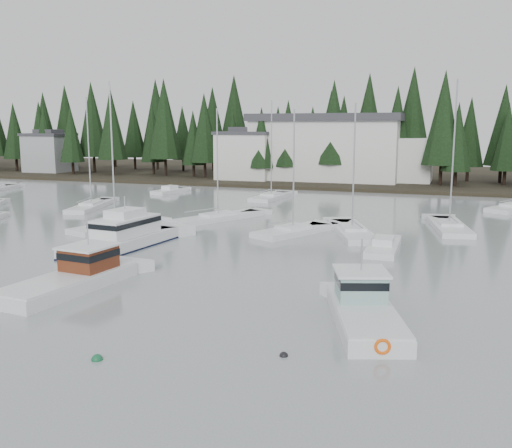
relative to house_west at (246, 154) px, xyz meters
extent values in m
cube|color=black|center=(18.00, 18.00, -4.65)|extent=(240.00, 54.00, 1.00)
cube|color=silver|center=(0.00, 0.00, -0.40)|extent=(9.00, 7.00, 7.50)
cube|color=#38383D|center=(0.00, 0.00, 3.60)|extent=(9.54, 7.42, 0.50)
cube|color=#38383D|center=(0.00, 0.00, 4.20)|extent=(4.95, 3.85, 0.80)
cube|color=#999EA0|center=(-42.00, 2.00, -0.65)|extent=(8.00, 7.00, 7.00)
cube|color=#38383D|center=(-42.00, 2.00, 3.10)|extent=(8.48, 7.42, 0.50)
cube|color=#38383D|center=(-42.00, 2.00, 3.70)|extent=(4.40, 3.85, 0.80)
cube|color=silver|center=(13.00, 3.00, 0.85)|extent=(24.00, 10.00, 10.00)
cube|color=#38383D|center=(13.00, 3.00, 6.15)|extent=(25.00, 11.00, 1.20)
cube|color=silver|center=(25.00, 5.00, -0.65)|extent=(10.00, 8.00, 7.00)
cube|color=silver|center=(12.71, -64.19, -4.55)|extent=(3.96, 9.36, 1.31)
cube|color=silver|center=(12.71, -64.19, -3.85)|extent=(3.88, 9.17, 0.12)
cube|color=#4E1E0F|center=(12.90, -62.38, -3.14)|extent=(2.75, 2.97, 1.41)
cube|color=white|center=(12.90, -62.38, -2.38)|extent=(3.09, 3.36, 0.12)
cube|color=black|center=(12.90, -62.38, -2.86)|extent=(2.82, 3.02, 0.40)
cylinder|color=#A5A8AD|center=(12.90, -62.38, -1.52)|extent=(0.08, 0.08, 1.62)
cube|color=black|center=(10.20, -63.93, -4.71)|extent=(1.54, 3.34, 0.56)
cube|color=silver|center=(9.33, -53.21, -4.51)|extent=(4.46, 11.16, 1.58)
cube|color=black|center=(9.33, -53.21, -4.63)|extent=(4.50, 11.21, 0.22)
cube|color=white|center=(9.39, -52.67, -2.98)|extent=(3.32, 5.91, 1.43)
cube|color=black|center=(9.39, -52.67, -2.63)|extent=(3.40, 5.97, 0.40)
cube|color=white|center=(9.39, -52.67, -1.94)|extent=(2.30, 3.02, 0.64)
cylinder|color=#A5A8AD|center=(9.39, -52.67, -1.15)|extent=(0.10, 0.10, 1.09)
cube|color=silver|center=(30.00, -64.49, -4.55)|extent=(5.23, 8.55, 1.31)
cube|color=silver|center=(30.00, -64.49, -3.85)|extent=(5.12, 8.38, 0.12)
cube|color=#87B1AB|center=(29.49, -62.96, -3.14)|extent=(2.96, 3.03, 1.41)
cube|color=white|center=(29.49, -62.96, -2.38)|extent=(3.33, 3.42, 0.12)
cube|color=black|center=(29.49, -62.96, -2.86)|extent=(3.03, 3.09, 0.40)
cylinder|color=#A5A8AD|center=(29.49, -62.96, -1.53)|extent=(0.08, 0.08, 1.61)
torus|color=#F2590C|center=(31.27, -68.32, -4.10)|extent=(0.71, 0.36, 0.71)
cube|color=silver|center=(33.39, -35.91, -4.68)|extent=(4.55, 10.09, 1.05)
cube|color=white|center=(33.39, -35.91, -4.03)|extent=(2.53, 3.62, 0.30)
cylinder|color=#A5A8AD|center=(33.39, -35.91, 2.37)|extent=(0.14, 0.14, 13.06)
cube|color=silver|center=(10.94, -20.01, -4.68)|extent=(3.43, 9.23, 1.05)
cube|color=white|center=(10.94, -20.01, -4.03)|extent=(2.17, 3.21, 0.30)
cylinder|color=#A5A8AD|center=(10.94, -20.01, 1.93)|extent=(0.14, 0.14, 12.17)
cube|color=silver|center=(-6.22, -35.18, -4.68)|extent=(5.03, 10.92, 1.05)
cube|color=white|center=(-6.22, -35.18, -4.03)|extent=(2.55, 3.93, 0.30)
cylinder|color=#A5A8AD|center=(-6.22, -35.18, 1.93)|extent=(0.14, 0.14, 12.17)
cube|color=silver|center=(11.08, -38.16, -4.68)|extent=(6.97, 10.79, 1.05)
cube|color=white|center=(11.08, -38.16, -4.03)|extent=(3.17, 4.06, 0.30)
cylinder|color=#A5A8AD|center=(11.08, -38.16, 1.18)|extent=(0.14, 0.14, 10.66)
cube|color=silver|center=(25.29, -41.24, -4.68)|extent=(6.34, 10.64, 1.05)
cube|color=white|center=(25.29, -41.24, -4.03)|extent=(3.07, 3.98, 0.30)
cylinder|color=#A5A8AD|center=(25.29, -41.24, 1.30)|extent=(0.14, 0.14, 10.90)
cube|color=silver|center=(4.11, -46.09, -4.68)|extent=(5.35, 9.39, 1.05)
cube|color=white|center=(4.11, -46.09, -4.03)|extent=(2.80, 3.49, 0.30)
cylinder|color=#A5A8AD|center=(4.11, -46.09, 2.28)|extent=(0.14, 0.14, 12.88)
cube|color=silver|center=(20.33, -42.87, -4.68)|extent=(6.08, 8.60, 1.05)
cube|color=white|center=(20.33, -42.87, -4.03)|extent=(2.98, 3.36, 0.30)
cylinder|color=#A5A8AD|center=(20.33, -42.87, 1.03)|extent=(0.14, 0.14, 10.36)
cube|color=silver|center=(28.75, -47.17, -4.60)|extent=(2.34, 7.01, 0.90)
cube|color=white|center=(28.75, -47.17, -3.90)|extent=(1.54, 2.26, 0.55)
cube|color=silver|center=(-4.81, -18.46, -4.60)|extent=(3.14, 6.67, 0.90)
cube|color=white|center=(-4.81, -18.46, -3.90)|extent=(1.79, 2.25, 0.55)
sphere|color=#145933|center=(20.23, -72.23, -4.65)|extent=(0.48, 0.48, 0.48)
sphere|color=black|center=(27.35, -69.31, -4.65)|extent=(0.37, 0.37, 0.37)
camera|label=1|loc=(33.71, -90.91, 4.84)|focal=40.00mm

